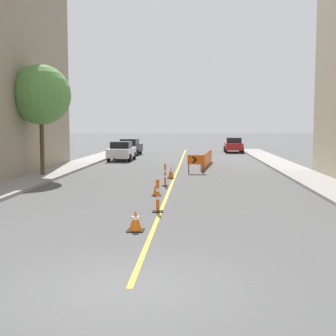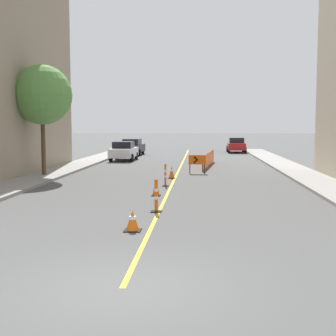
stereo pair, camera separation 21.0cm
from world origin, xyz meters
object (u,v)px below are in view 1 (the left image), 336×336
object	(u,v)px
traffic_cone_nearest	(135,221)
delineator_post_front	(158,198)
parked_car_curb_near	(122,151)
parked_car_curb_far	(234,145)
traffic_cone_third	(171,172)
delineator_post_rear	(165,177)
arrow_barricade_primary	(196,161)
street_tree_left_near	(41,95)
traffic_cone_second	(156,187)
parked_car_curb_mid	(130,147)

from	to	relation	value
traffic_cone_nearest	delineator_post_front	xyz separation A→B (m)	(0.39, 2.90, 0.20)
parked_car_curb_near	parked_car_curb_far	world-z (taller)	same
parked_car_curb_near	traffic_cone_third	bearing A→B (deg)	-68.05
traffic_cone_nearest	parked_car_curb_near	xyz separation A→B (m)	(-4.46, 25.50, 0.51)
traffic_cone_third	parked_car_curb_far	xyz separation A→B (m)	(5.40, 24.40, 0.45)
parked_car_curb_near	parked_car_curb_far	xyz separation A→B (m)	(10.16, 11.83, 0.00)
delineator_post_rear	parked_car_curb_far	size ratio (longest dim) A/B	0.25
arrow_barricade_primary	parked_car_curb_far	world-z (taller)	parked_car_curb_far
delineator_post_rear	parked_car_curb_near	world-z (taller)	parked_car_curb_near
traffic_cone_nearest	street_tree_left_near	xyz separation A→B (m)	(-7.07, 13.26, 4.36)
traffic_cone_second	arrow_barricade_primary	bearing A→B (deg)	79.67
traffic_cone_second	delineator_post_front	distance (m)	3.66
parked_car_curb_near	street_tree_left_near	bearing A→B (deg)	-100.88
parked_car_curb_mid	arrow_barricade_primary	bearing A→B (deg)	-65.58
traffic_cone_second	delineator_post_rear	xyz separation A→B (m)	(0.16, 3.09, 0.11)
traffic_cone_nearest	parked_car_curb_near	world-z (taller)	parked_car_curb_near
traffic_cone_second	arrow_barricade_primary	distance (m)	9.25
delineator_post_front	street_tree_left_near	world-z (taller)	street_tree_left_near
traffic_cone_nearest	arrow_barricade_primary	size ratio (longest dim) A/B	0.52
traffic_cone_nearest	delineator_post_front	distance (m)	2.93
parked_car_curb_mid	parked_car_curb_near	bearing A→B (deg)	-84.20
traffic_cone_nearest	delineator_post_rear	size ratio (longest dim) A/B	0.54
delineator_post_front	parked_car_curb_mid	distance (m)	29.95
arrow_barricade_primary	parked_car_curb_far	size ratio (longest dim) A/B	0.26
traffic_cone_nearest	parked_car_curb_far	xyz separation A→B (m)	(5.70, 37.32, 0.51)
parked_car_curb_near	traffic_cone_second	bearing A→B (deg)	-75.46
delineator_post_rear	street_tree_left_near	distance (m)	9.15
traffic_cone_third	delineator_post_rear	xyz separation A→B (m)	(-0.10, -3.30, 0.12)
delineator_post_rear	parked_car_curb_mid	world-z (taller)	parked_car_curb_mid
arrow_barricade_primary	parked_car_curb_mid	size ratio (longest dim) A/B	0.26
street_tree_left_near	parked_car_curb_far	bearing A→B (deg)	62.04
delineator_post_rear	parked_car_curb_mid	size ratio (longest dim) A/B	0.25
delineator_post_front	parked_car_curb_far	xyz separation A→B (m)	(5.31, 34.42, 0.31)
traffic_cone_third	parked_car_curb_near	xyz separation A→B (m)	(-4.76, 12.57, 0.45)
traffic_cone_second	delineator_post_rear	distance (m)	3.10
street_tree_left_near	delineator_post_rear	bearing A→B (deg)	-26.51
parked_car_curb_far	delineator_post_front	bearing A→B (deg)	-97.37
traffic_cone_third	delineator_post_front	world-z (taller)	delineator_post_front
traffic_cone_third	delineator_post_front	distance (m)	10.03
traffic_cone_nearest	traffic_cone_third	distance (m)	12.93
traffic_cone_second	parked_car_curb_mid	world-z (taller)	parked_car_curb_mid
parked_car_curb_mid	parked_car_curb_far	world-z (taller)	same
parked_car_curb_far	traffic_cone_nearest	bearing A→B (deg)	-97.29
delineator_post_front	parked_car_curb_near	distance (m)	23.11
arrow_barricade_primary	traffic_cone_third	bearing A→B (deg)	-115.45
delineator_post_front	arrow_barricade_primary	distance (m)	12.80
traffic_cone_third	parked_car_curb_mid	xyz separation A→B (m)	(-5.05, 19.47, 0.45)
parked_car_curb_far	street_tree_left_near	distance (m)	27.52
delineator_post_front	delineator_post_rear	distance (m)	6.73
traffic_cone_nearest	delineator_post_rear	distance (m)	9.63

